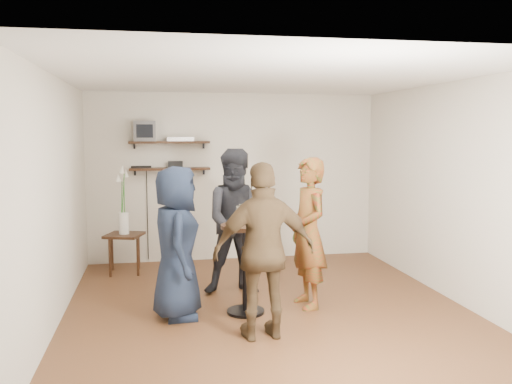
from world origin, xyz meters
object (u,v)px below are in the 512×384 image
dvd_deck (180,139)px  crt_monitor (145,131)px  radio (175,164)px  side_table (124,240)px  person_dark (239,222)px  drinks_table (246,256)px  person_plaid (308,233)px  person_navy (176,243)px  person_brown (264,251)px

dvd_deck → crt_monitor: bearing=180.0°
radio → side_table: 1.37m
crt_monitor → person_dark: crt_monitor is taller
dvd_deck → person_dark: size_ratio=0.22×
crt_monitor → drinks_table: bearing=-66.2°
side_table → drinks_table: size_ratio=0.60×
drinks_table → person_plaid: (0.75, 0.10, 0.22)m
drinks_table → person_navy: 0.77m
person_navy → person_plaid: bearing=-86.3°
crt_monitor → person_dark: bearing=-56.8°
person_plaid → person_navy: 1.50m
person_dark → drinks_table: bearing=-90.0°
person_dark → person_navy: size_ratio=1.10×
radio → person_dark: size_ratio=0.12×
radio → side_table: bearing=-147.7°
radio → side_table: size_ratio=0.37×
radio → person_brown: (0.71, -3.24, -0.66)m
dvd_deck → person_plaid: (1.32, -2.39, -1.04)m
person_dark → person_navy: bearing=-133.2°
crt_monitor → person_brown: bearing=-70.4°
crt_monitor → person_dark: (1.14, -1.74, -1.12)m
person_brown → person_plaid: bearing=-133.2°
crt_monitor → dvd_deck: (0.52, 0.00, -0.12)m
dvd_deck → side_table: size_ratio=0.67×
crt_monitor → person_navy: bearing=-82.1°
crt_monitor → person_navy: crt_monitor is taller
drinks_table → person_brown: person_brown is taller
person_plaid → person_dark: 0.96m
dvd_deck → person_brown: 3.46m
dvd_deck → person_brown: bearing=-78.9°
person_dark → person_brown: (0.02, -1.50, -0.04)m
dvd_deck → radio: dvd_deck is taller
dvd_deck → person_navy: dvd_deck is taller
dvd_deck → person_navy: (-0.18, -2.50, -1.07)m
crt_monitor → drinks_table: crt_monitor is taller
radio → drinks_table: (0.66, -2.49, -0.88)m
side_table → person_dark: person_dark is taller
crt_monitor → person_plaid: crt_monitor is taller
radio → person_navy: bearing=-92.2°
radio → person_plaid: size_ratio=0.13×
radio → person_brown: person_brown is taller
drinks_table → person_brown: (0.06, -0.75, 0.22)m
radio → person_navy: (-0.10, -2.50, -0.69)m
crt_monitor → person_brown: (1.16, -3.24, -1.16)m
dvd_deck → radio: size_ratio=1.82×
person_plaid → person_navy: (-1.50, -0.11, -0.04)m
person_navy → dvd_deck: bearing=-4.6°
dvd_deck → person_navy: size_ratio=0.24×
person_navy → crt_monitor: bearing=7.3°
radio → person_plaid: 2.84m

